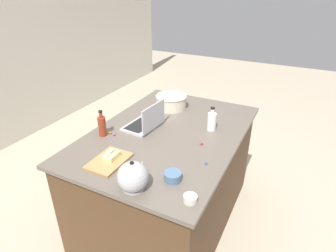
% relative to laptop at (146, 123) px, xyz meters
% --- Properties ---
extents(ground_plane, '(12.00, 12.00, 0.00)m').
position_rel_laptop_xyz_m(ground_plane, '(0.02, -0.19, -0.95)').
color(ground_plane, '#B7A88E').
extents(island_counter, '(1.60, 1.10, 0.90)m').
position_rel_laptop_xyz_m(island_counter, '(0.02, -0.19, -0.50)').
color(island_counter, '#4C331E').
rests_on(island_counter, ground).
extents(laptop, '(0.33, 0.25, 0.22)m').
position_rel_laptop_xyz_m(laptop, '(0.00, 0.00, 0.00)').
color(laptop, '#B7B7BC').
rests_on(laptop, island_counter).
extents(mixing_bowl_large, '(0.29, 0.29, 0.13)m').
position_rel_laptop_xyz_m(mixing_bowl_large, '(0.45, -0.00, 0.02)').
color(mixing_bowl_large, beige).
rests_on(mixing_bowl_large, island_counter).
extents(bottle_soy, '(0.06, 0.06, 0.21)m').
position_rel_laptop_xyz_m(bottle_soy, '(-0.26, 0.23, 0.04)').
color(bottle_soy, maroon).
rests_on(bottle_soy, island_counter).
extents(bottle_vinegar, '(0.07, 0.07, 0.19)m').
position_rel_laptop_xyz_m(bottle_vinegar, '(0.21, -0.48, 0.03)').
color(bottle_vinegar, white).
rests_on(bottle_vinegar, island_counter).
extents(kettle, '(0.21, 0.18, 0.20)m').
position_rel_laptop_xyz_m(kettle, '(-0.67, -0.32, 0.03)').
color(kettle, '#ADADB2').
rests_on(kettle, island_counter).
extents(cutting_board, '(0.29, 0.20, 0.02)m').
position_rel_laptop_xyz_m(cutting_board, '(-0.53, -0.04, -0.04)').
color(cutting_board, '#AD7F4C').
rests_on(cutting_board, island_counter).
extents(butter_stick_left, '(0.11, 0.04, 0.04)m').
position_rel_laptop_xyz_m(butter_stick_left, '(-0.51, -0.06, -0.01)').
color(butter_stick_left, '#F4E58C').
rests_on(butter_stick_left, cutting_board).
extents(butter_stick_right, '(0.11, 0.05, 0.04)m').
position_rel_laptop_xyz_m(butter_stick_right, '(-0.50, -0.01, -0.01)').
color(butter_stick_right, '#F4E58C').
rests_on(butter_stick_right, cutting_board).
extents(ramekin_small, '(0.08, 0.08, 0.04)m').
position_rel_laptop_xyz_m(ramekin_small, '(-0.63, -0.65, -0.03)').
color(ramekin_small, beige).
rests_on(ramekin_small, island_counter).
extents(ramekin_medium, '(0.11, 0.11, 0.05)m').
position_rel_laptop_xyz_m(ramekin_medium, '(-0.51, -0.49, -0.02)').
color(ramekin_medium, slate).
rests_on(ramekin_medium, island_counter).
extents(candy_0, '(0.02, 0.02, 0.02)m').
position_rel_laptop_xyz_m(candy_0, '(0.15, 0.05, -0.04)').
color(candy_0, blue).
rests_on(candy_0, island_counter).
extents(candy_1, '(0.02, 0.02, 0.02)m').
position_rel_laptop_xyz_m(candy_1, '(-0.59, -0.35, -0.04)').
color(candy_1, blue).
rests_on(candy_1, island_counter).
extents(candy_2, '(0.02, 0.02, 0.02)m').
position_rel_laptop_xyz_m(candy_2, '(-0.22, 0.20, -0.04)').
color(candy_2, orange).
rests_on(candy_2, island_counter).
extents(candy_3, '(0.02, 0.02, 0.02)m').
position_rel_laptop_xyz_m(candy_3, '(-0.22, 0.15, -0.04)').
color(candy_3, '#CC3399').
rests_on(candy_3, island_counter).
extents(candy_4, '(0.02, 0.02, 0.02)m').
position_rel_laptop_xyz_m(candy_4, '(0.24, -0.03, -0.04)').
color(candy_4, green).
rests_on(candy_4, island_counter).
extents(candy_5, '(0.02, 0.02, 0.02)m').
position_rel_laptop_xyz_m(candy_5, '(-0.26, -0.61, -0.04)').
color(candy_5, blue).
rests_on(candy_5, island_counter).
extents(candy_6, '(0.02, 0.02, 0.02)m').
position_rel_laptop_xyz_m(candy_6, '(-0.05, -0.50, -0.04)').
color(candy_6, red).
rests_on(candy_6, island_counter).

